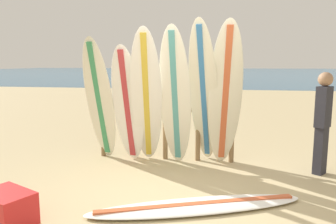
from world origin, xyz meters
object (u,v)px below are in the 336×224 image
object	(u,v)px
surfboard_rack	(165,125)
small_boat_offshore	(155,78)
surfboard_leaning_far_left	(100,100)
surfboard_leaning_left	(128,105)
surfboard_leaning_right	(225,96)
surfboard_leaning_center_right	(204,95)
surfboard_lying_on_sand	(197,206)
cooler_box	(7,208)
beachgoer_standing	(323,119)
surfboard_leaning_center_left	(146,99)
surfboard_leaning_center	(175,98)

from	to	relation	value
surfboard_rack	small_boat_offshore	size ratio (longest dim) A/B	1.04
surfboard_leaning_far_left	surfboard_leaning_left	xyz separation A→B (m)	(0.53, -0.06, -0.07)
surfboard_leaning_far_left	surfboard_leaning_right	size ratio (longest dim) A/B	0.90
surfboard_leaning_center_right	surfboard_lying_on_sand	xyz separation A→B (m)	(0.05, -1.71, -1.19)
surfboard_leaning_far_left	cooler_box	world-z (taller)	surfboard_leaning_far_left
beachgoer_standing	surfboard_leaning_center_left	bearing A→B (deg)	-179.18
cooler_box	beachgoer_standing	bearing A→B (deg)	56.32
surfboard_rack	surfboard_leaning_center	distance (m)	0.72
surfboard_leaning_center	beachgoer_standing	size ratio (longest dim) A/B	1.46
surfboard_leaning_center	cooler_box	size ratio (longest dim) A/B	3.95
surfboard_leaning_left	beachgoer_standing	world-z (taller)	surfboard_leaning_left
surfboard_leaning_center_right	cooler_box	size ratio (longest dim) A/B	4.08
surfboard_leaning_left	surfboard_leaning_center_right	distance (m)	1.33
surfboard_leaning_center_left	surfboard_leaning_center	bearing A→B (deg)	4.10
surfboard_leaning_center_right	surfboard_lying_on_sand	size ratio (longest dim) A/B	0.90
surfboard_leaning_center	surfboard_leaning_center_right	distance (m)	0.48
surfboard_rack	small_boat_offshore	world-z (taller)	surfboard_rack
surfboard_leaning_right	small_boat_offshore	world-z (taller)	surfboard_leaning_right
surfboard_leaning_center_left	surfboard_leaning_left	bearing A→B (deg)	162.74
surfboard_leaning_center	beachgoer_standing	xyz separation A→B (m)	(2.34, 0.01, -0.29)
small_boat_offshore	cooler_box	distance (m)	28.98
surfboard_leaning_center	surfboard_rack	bearing A→B (deg)	120.79
surfboard_leaning_center_left	surfboard_lying_on_sand	world-z (taller)	surfboard_leaning_center_left
surfboard_rack	cooler_box	xyz separation A→B (m)	(-1.28, -2.73, -0.46)
surfboard_leaning_center_right	cooler_box	bearing A→B (deg)	-129.49
surfboard_leaning_right	beachgoer_standing	world-z (taller)	surfboard_leaning_right
surfboard_leaning_center_left	beachgoer_standing	world-z (taller)	surfboard_leaning_center_left
surfboard_rack	surfboard_lying_on_sand	size ratio (longest dim) A/B	0.92
surfboard_rack	surfboard_leaning_right	world-z (taller)	surfboard_leaning_right
surfboard_leaning_far_left	surfboard_leaning_center	size ratio (longest dim) A/B	0.93
surfboard_leaning_left	small_boat_offshore	size ratio (longest dim) A/B	0.86
surfboard_leaning_right	cooler_box	xyz separation A→B (m)	(-2.35, -2.41, -1.04)
surfboard_rack	surfboard_leaning_left	distance (m)	0.80
surfboard_leaning_center_right	cooler_box	xyz separation A→B (m)	(-2.00, -2.42, -1.04)
beachgoer_standing	cooler_box	size ratio (longest dim) A/B	2.71
surfboard_lying_on_sand	surfboard_leaning_right	bearing A→B (deg)	79.85
surfboard_rack	surfboard_lying_on_sand	distance (m)	2.24
small_boat_offshore	surfboard_lying_on_sand	bearing A→B (deg)	-76.96
surfboard_rack	surfboard_leaning_center_right	size ratio (longest dim) A/B	1.02
surfboard_leaning_center_left	surfboard_lying_on_sand	size ratio (longest dim) A/B	0.86
surfboard_leaning_right	surfboard_leaning_center_right	bearing A→B (deg)	178.78
surfboard_leaning_far_left	small_boat_offshore	world-z (taller)	surfboard_leaning_far_left
surfboard_leaning_right	surfboard_rack	bearing A→B (deg)	163.46
surfboard_leaning_left	surfboard_leaning_right	world-z (taller)	surfboard_leaning_right
surfboard_leaning_center_left	surfboard_lying_on_sand	xyz separation A→B (m)	(1.00, -1.57, -1.13)
surfboard_leaning_center	beachgoer_standing	bearing A→B (deg)	0.14
surfboard_leaning_center_left	surfboard_leaning_center_right	bearing A→B (deg)	8.11
surfboard_leaning_center	cooler_box	bearing A→B (deg)	-123.35
surfboard_leaning_far_left	beachgoer_standing	xyz separation A→B (m)	(3.72, -0.13, -0.21)
surfboard_leaning_center_left	surfboard_leaning_center_right	distance (m)	0.97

